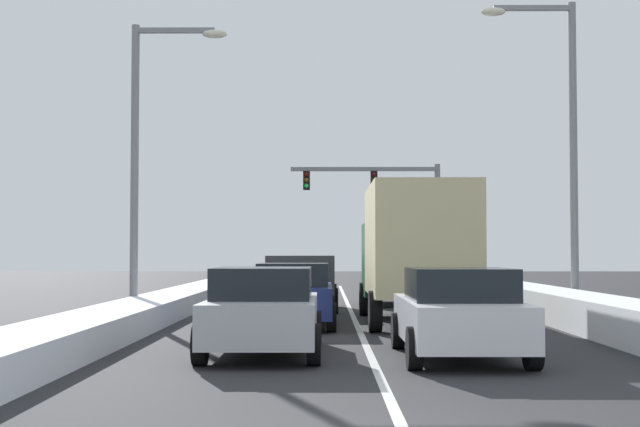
% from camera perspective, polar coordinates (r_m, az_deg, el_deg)
% --- Properties ---
extents(ground_plane, '(120.00, 120.00, 0.00)m').
position_cam_1_polar(ground_plane, '(23.63, 2.21, -6.72)').
color(ground_plane, '#28282B').
extents(lane_stripe_between_right_lane_and_center_lane, '(0.14, 41.16, 0.01)m').
position_cam_1_polar(lane_stripe_between_right_lane_and_center_lane, '(27.36, 1.95, -6.12)').
color(lane_stripe_between_right_lane_and_center_lane, silver).
rests_on(lane_stripe_between_right_lane_and_center_lane, ground).
extents(snow_bank_right_shoulder, '(1.47, 41.16, 0.77)m').
position_cam_1_polar(snow_bank_right_shoulder, '(27.99, 12.90, -5.20)').
color(snow_bank_right_shoulder, white).
rests_on(snow_bank_right_shoulder, ground).
extents(snow_bank_left_shoulder, '(1.55, 41.16, 0.56)m').
position_cam_1_polar(snow_bank_left_shoulder, '(27.70, -9.13, -5.47)').
color(snow_bank_left_shoulder, white).
rests_on(snow_bank_left_shoulder, ground).
extents(sedan_white_right_lane_nearest, '(2.00, 4.50, 1.51)m').
position_cam_1_polar(sedan_white_right_lane_nearest, '(15.54, 8.63, -6.12)').
color(sedan_white_right_lane_nearest, silver).
rests_on(sedan_white_right_lane_nearest, ground).
extents(box_truck_right_lane_second, '(2.53, 7.20, 3.36)m').
position_cam_1_polar(box_truck_right_lane_second, '(22.84, 5.93, -2.09)').
color(box_truck_right_lane_second, '#1E5633').
rests_on(box_truck_right_lane_second, ground).
extents(suv_tan_right_lane_third, '(2.16, 4.90, 1.67)m').
position_cam_1_polar(suv_tan_right_lane_third, '(31.25, 4.87, -3.79)').
color(suv_tan_right_lane_third, '#937F60').
rests_on(suv_tan_right_lane_third, ground).
extents(sedan_silver_center_lane_nearest, '(2.00, 4.50, 1.51)m').
position_cam_1_polar(sedan_silver_center_lane_nearest, '(15.95, -3.54, -6.05)').
color(sedan_silver_center_lane_nearest, '#B7BABF').
rests_on(sedan_silver_center_lane_nearest, ground).
extents(sedan_navy_center_lane_second, '(2.00, 4.50, 1.51)m').
position_cam_1_polar(sedan_navy_center_lane_second, '(21.91, -1.66, -5.06)').
color(sedan_navy_center_lane_second, navy).
rests_on(sedan_navy_center_lane_second, ground).
extents(suv_charcoal_center_lane_third, '(2.16, 4.90, 1.67)m').
position_cam_1_polar(suv_charcoal_center_lane_third, '(28.10, -1.13, -3.96)').
color(suv_charcoal_center_lane_third, '#38383D').
rests_on(suv_charcoal_center_lane_third, ground).
extents(traffic_light_gantry, '(7.54, 0.47, 6.20)m').
position_cam_1_polar(traffic_light_gantry, '(46.19, 4.46, 0.98)').
color(traffic_light_gantry, slate).
rests_on(traffic_light_gantry, ground).
extents(street_lamp_right_mid, '(2.66, 0.36, 8.77)m').
position_cam_1_polar(street_lamp_right_mid, '(26.48, 14.77, 5.11)').
color(street_lamp_right_mid, gray).
rests_on(street_lamp_right_mid, ground).
extents(street_lamp_left_mid, '(2.66, 0.36, 8.08)m').
position_cam_1_polar(street_lamp_left_mid, '(25.83, -10.66, 4.46)').
color(street_lamp_left_mid, gray).
rests_on(street_lamp_left_mid, ground).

